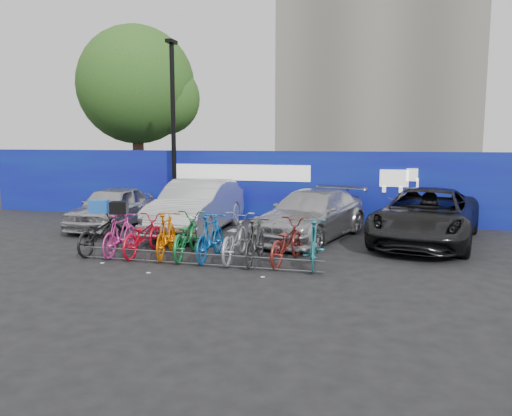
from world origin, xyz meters
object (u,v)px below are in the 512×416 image
(bike_8, at_px, (287,242))
(bike_2, at_px, (143,235))
(bike_6, at_px, (234,238))
(bike_9, at_px, (314,243))
(tree, at_px, (142,88))
(car_2, at_px, (311,214))
(bike_3, at_px, (166,235))
(car_1, at_px, (197,206))
(bike_0, at_px, (100,233))
(bike_4, at_px, (186,236))
(bike_5, at_px, (210,237))
(bike_7, at_px, (255,241))
(bike_rack, at_px, (198,259))
(car_3, at_px, (426,216))
(lamppost, at_px, (173,125))
(bike_1, at_px, (120,234))
(car_0, at_px, (112,207))

(bike_8, bearing_deg, bike_2, 11.14)
(bike_6, relative_size, bike_9, 1.12)
(tree, bearing_deg, bike_6, -53.32)
(car_2, xyz_separation_m, bike_3, (-2.98, -3.17, -0.15))
(car_1, relative_size, bike_0, 2.54)
(bike_4, relative_size, bike_5, 1.11)
(bike_2, xyz_separation_m, bike_8, (3.52, 0.09, 0.01))
(car_2, relative_size, bike_7, 2.75)
(bike_5, bearing_deg, bike_0, -1.33)
(car_1, distance_m, bike_2, 3.21)
(bike_rack, relative_size, car_2, 1.19)
(bike_3, bearing_deg, car_3, -162.02)
(bike_2, bearing_deg, car_3, -152.24)
(bike_2, relative_size, bike_5, 1.02)
(tree, height_order, bike_0, tree)
(bike_2, bearing_deg, bike_4, -174.93)
(bike_4, height_order, bike_6, bike_6)
(car_3, bearing_deg, bike_9, -115.47)
(lamppost, height_order, car_3, lamppost)
(bike_0, height_order, bike_1, bike_1)
(bike_0, relative_size, bike_1, 1.12)
(car_3, bearing_deg, tree, 162.01)
(car_1, bearing_deg, bike_3, -82.98)
(car_1, distance_m, bike_1, 3.40)
(bike_4, bearing_deg, car_0, -46.63)
(tree, height_order, bike_1, tree)
(car_1, relative_size, bike_6, 2.39)
(tree, height_order, car_0, tree)
(car_1, bearing_deg, bike_4, -74.90)
(bike_4, distance_m, bike_9, 3.08)
(car_0, xyz_separation_m, bike_9, (6.90, -3.35, -0.12))
(lamppost, bearing_deg, bike_8, -46.05)
(bike_3, height_order, bike_7, bike_3)
(car_0, relative_size, bike_2, 2.11)
(lamppost, distance_m, bike_2, 6.19)
(tree, distance_m, bike_rack, 13.55)
(bike_1, xyz_separation_m, bike_3, (1.20, 0.05, 0.03))
(car_1, relative_size, bike_3, 2.68)
(lamppost, relative_size, bike_0, 3.23)
(bike_8, bearing_deg, bike_6, 11.55)
(bike_2, height_order, bike_9, bike_9)
(car_3, relative_size, bike_5, 2.94)
(tree, height_order, lamppost, tree)
(bike_rack, bearing_deg, car_2, 62.77)
(bike_2, bearing_deg, car_2, -137.77)
(bike_1, xyz_separation_m, bike_9, (4.71, -0.00, 0.03))
(bike_1, bearing_deg, bike_0, -12.42)
(bike_5, distance_m, bike_7, 1.09)
(bike_5, bearing_deg, tree, -56.07)
(bike_4, bearing_deg, bike_8, 173.47)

